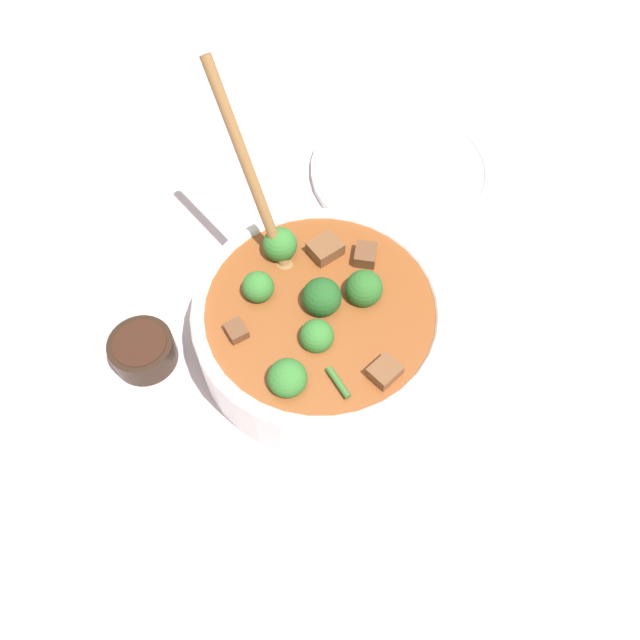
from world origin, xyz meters
The scene contains 4 objects.
ground_plane centered at (0.00, 0.00, 0.00)m, with size 4.00×4.00×0.00m, color silver.
stew_bowl centered at (0.00, 0.00, 0.05)m, with size 0.30×0.28×0.28m.
condiment_bowl centered at (0.19, 0.08, 0.02)m, with size 0.07×0.07×0.04m.
empty_plate centered at (-0.03, -0.30, 0.01)m, with size 0.26×0.26×0.02m.
Camera 1 is at (-0.10, 0.34, 0.65)m, focal length 35.00 mm.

